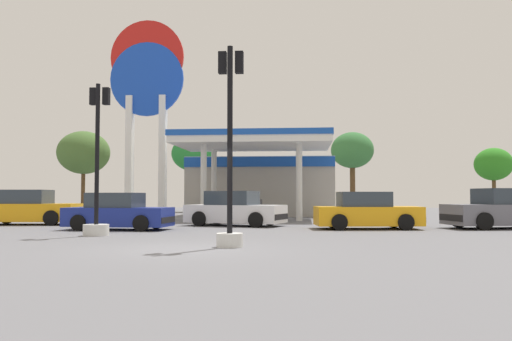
{
  "coord_description": "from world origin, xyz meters",
  "views": [
    {
      "loc": [
        2.87,
        -12.72,
        1.3
      ],
      "look_at": [
        0.33,
        15.67,
        2.67
      ],
      "focal_mm": 36.91,
      "sensor_mm": 36.0,
      "label": 1
    }
  ],
  "objects": [
    {
      "name": "ground_plane",
      "position": [
        0.0,
        0.0,
        0.0
      ],
      "size": [
        90.0,
        90.0,
        0.0
      ],
      "primitive_type": "plane",
      "color": "slate",
      "rests_on": "ground"
    },
    {
      "name": "tree_1",
      "position": [
        -6.02,
        29.2,
        4.67
      ],
      "size": [
        3.49,
        3.49,
        6.12
      ],
      "color": "brown",
      "rests_on": "ground"
    },
    {
      "name": "traffic_signal_1",
      "position": [
        -3.86,
        3.97,
        1.47
      ],
      "size": [
        0.83,
        0.83,
        4.99
      ],
      "color": "silver",
      "rests_on": "ground"
    },
    {
      "name": "traffic_signal_0",
      "position": [
        1.01,
        0.59,
        1.9
      ],
      "size": [
        0.67,
        0.69,
        5.15
      ],
      "color": "silver",
      "rests_on": "ground"
    },
    {
      "name": "car_3",
      "position": [
        10.8,
        9.01,
        0.72
      ],
      "size": [
        4.75,
        2.84,
        1.59
      ],
      "color": "black",
      "rests_on": "ground"
    },
    {
      "name": "car_2",
      "position": [
        5.36,
        8.22,
        0.66
      ],
      "size": [
        4.22,
        2.19,
        1.45
      ],
      "color": "black",
      "rests_on": "ground"
    },
    {
      "name": "tree_2",
      "position": [
        6.58,
        27.24,
        4.67
      ],
      "size": [
        3.2,
        3.2,
        6.09
      ],
      "color": "brown",
      "rests_on": "ground"
    },
    {
      "name": "car_4",
      "position": [
        -0.07,
        9.9,
        0.68
      ],
      "size": [
        4.51,
        2.86,
        1.5
      ],
      "color": "black",
      "rests_on": "ground"
    },
    {
      "name": "tree_3",
      "position": [
        17.24,
        28.41,
        3.66
      ],
      "size": [
        2.81,
        2.81,
        4.91
      ],
      "color": "brown",
      "rests_on": "ground"
    },
    {
      "name": "station_pole_sign",
      "position": [
        -6.69,
        18.61,
        7.74
      ],
      "size": [
        4.57,
        0.56,
        12.13
      ],
      "color": "white",
      "rests_on": "ground"
    },
    {
      "name": "tree_0",
      "position": [
        -15.1,
        28.91,
        4.82
      ],
      "size": [
        4.25,
        4.25,
        6.6
      ],
      "color": "brown",
      "rests_on": "ground"
    },
    {
      "name": "gas_station",
      "position": [
        0.19,
        21.2,
        2.18
      ],
      "size": [
        9.22,
        12.12,
        4.63
      ],
      "color": "#ADA89E",
      "rests_on": "ground"
    },
    {
      "name": "car_1",
      "position": [
        -9.52,
        10.04,
        0.71
      ],
      "size": [
        4.56,
        2.38,
        1.57
      ],
      "color": "black",
      "rests_on": "ground"
    },
    {
      "name": "car_0",
      "position": [
        -4.18,
        6.88,
        0.64
      ],
      "size": [
        4.05,
        2.02,
        1.41
      ],
      "color": "black",
      "rests_on": "ground"
    }
  ]
}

